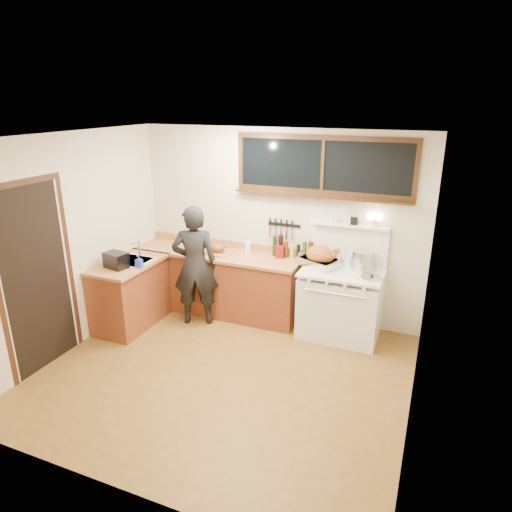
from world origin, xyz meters
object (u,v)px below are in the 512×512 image
at_px(roast_turkey, 320,258).
at_px(cutting_board, 218,250).
at_px(vintage_stove, 341,302).
at_px(man, 195,266).

bearing_deg(roast_turkey, cutting_board, -177.39).
height_order(cutting_board, roast_turkey, roast_turkey).
relative_size(vintage_stove, man, 0.96).
bearing_deg(cutting_board, man, -109.54).
bearing_deg(vintage_stove, man, -168.33).
distance_m(cutting_board, roast_turkey, 1.44).
height_order(vintage_stove, cutting_board, vintage_stove).
relative_size(vintage_stove, roast_turkey, 2.62).
xyz_separation_m(vintage_stove, cutting_board, (-1.76, 0.01, 0.49)).
xyz_separation_m(man, roast_turkey, (1.58, 0.47, 0.18)).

